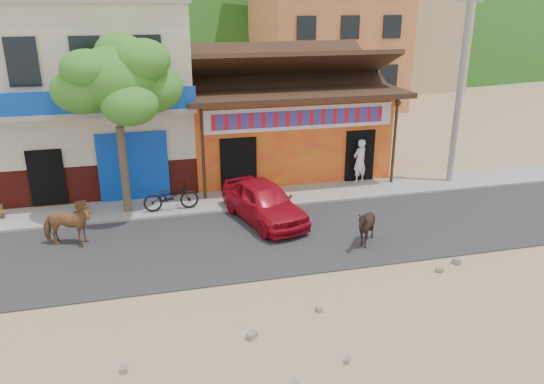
# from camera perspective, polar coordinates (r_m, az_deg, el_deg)

# --- Properties ---
(ground) EXTENTS (120.00, 120.00, 0.00)m
(ground) POSITION_cam_1_polar(r_m,az_deg,el_deg) (14.69, 3.14, -9.04)
(ground) COLOR #9E825B
(ground) RESTS_ON ground
(road) EXTENTS (60.00, 5.00, 0.04)m
(road) POSITION_cam_1_polar(r_m,az_deg,el_deg) (16.83, 0.63, -4.97)
(road) COLOR #28282B
(road) RESTS_ON ground
(sidewalk) EXTENTS (60.00, 2.00, 0.12)m
(sidewalk) POSITION_cam_1_polar(r_m,az_deg,el_deg) (19.95, -1.92, -0.73)
(sidewalk) COLOR gray
(sidewalk) RESTS_ON ground
(dance_club) EXTENTS (8.00, 6.00, 3.60)m
(dance_club) POSITION_cam_1_polar(r_m,az_deg,el_deg) (23.62, 0.73, 7.00)
(dance_club) COLOR orange
(dance_club) RESTS_ON ground
(cafe_building) EXTENTS (7.00, 6.00, 7.00)m
(cafe_building) POSITION_cam_1_polar(r_m,az_deg,el_deg) (22.59, -18.26, 9.81)
(cafe_building) COLOR beige
(cafe_building) RESTS_ON ground
(apartment_front) EXTENTS (9.00, 9.00, 12.00)m
(apartment_front) POSITION_cam_1_polar(r_m,az_deg,el_deg) (38.48, 5.77, 18.27)
(apartment_front) COLOR #CC723F
(apartment_front) RESTS_ON ground
(apartment_rear) EXTENTS (8.00, 8.00, 10.00)m
(apartment_rear) POSITION_cam_1_polar(r_m,az_deg,el_deg) (47.62, 13.90, 16.94)
(apartment_rear) COLOR tan
(apartment_rear) RESTS_ON ground
(tree) EXTENTS (3.00, 3.00, 6.00)m
(tree) POSITION_cam_1_polar(r_m,az_deg,el_deg) (18.50, -16.06, 6.73)
(tree) COLOR #2D721E
(tree) RESTS_ON sidewalk
(utility_pole) EXTENTS (0.24, 0.24, 8.00)m
(utility_pole) POSITION_cam_1_polar(r_m,az_deg,el_deg) (22.09, 19.64, 11.08)
(utility_pole) COLOR gray
(utility_pole) RESTS_ON sidewalk
(cow_tan) EXTENTS (1.66, 0.96, 1.32)m
(cow_tan) POSITION_cam_1_polar(r_m,az_deg,el_deg) (17.23, -21.17, -3.31)
(cow_tan) COLOR #94643B
(cow_tan) RESTS_ON road
(cow_dark) EXTENTS (1.24, 1.14, 1.22)m
(cow_dark) POSITION_cam_1_polar(r_m,az_deg,el_deg) (16.32, 10.05, -3.70)
(cow_dark) COLOR black
(cow_dark) RESTS_ON road
(red_car) EXTENTS (2.60, 4.29, 1.37)m
(red_car) POSITION_cam_1_polar(r_m,az_deg,el_deg) (17.83, -0.88, -1.03)
(red_car) COLOR #AD0C1C
(red_car) RESTS_ON road
(scooter) EXTENTS (1.95, 0.75, 1.01)m
(scooter) POSITION_cam_1_polar(r_m,az_deg,el_deg) (18.91, -10.82, -0.46)
(scooter) COLOR black
(scooter) RESTS_ON sidewalk
(pedestrian) EXTENTS (0.77, 0.65, 1.79)m
(pedestrian) POSITION_cam_1_polar(r_m,az_deg,el_deg) (21.60, 9.41, 3.32)
(pedestrian) COLOR silver
(pedestrian) RESTS_ON sidewalk
(cafe_chair_right) EXTENTS (0.46, 0.46, 0.80)m
(cafe_chair_right) POSITION_cam_1_polar(r_m,az_deg,el_deg) (19.40, -19.86, -1.13)
(cafe_chair_right) COLOR #53371B
(cafe_chair_right) RESTS_ON sidewalk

